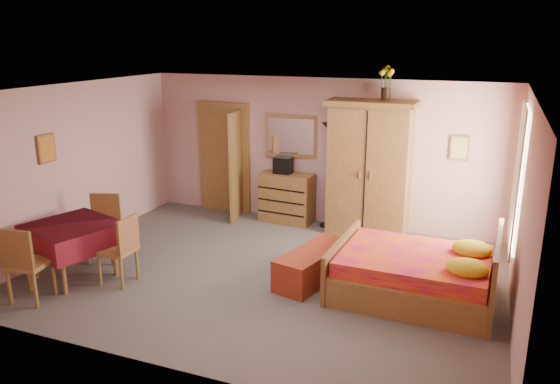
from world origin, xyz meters
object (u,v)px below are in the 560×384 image
at_px(bed, 415,262).
at_px(chair_east, 117,249).
at_px(chair_north, 102,229).
at_px(chair_south, 30,263).
at_px(wall_mirror, 291,136).
at_px(sunflower_vase, 386,83).
at_px(stereo, 283,165).
at_px(wardrobe, 369,169).
at_px(dining_table, 74,250).
at_px(bench, 314,265).
at_px(floor_lamp, 327,176).
at_px(chest_of_drawers, 287,198).
at_px(chair_west, 31,239).

height_order(bed, chair_east, chair_east).
bearing_deg(chair_north, chair_south, 71.07).
bearing_deg(wall_mirror, sunflower_vase, -10.88).
xyz_separation_m(stereo, chair_north, (-1.85, -2.72, -0.55)).
xyz_separation_m(wardrobe, dining_table, (-3.42, -3.29, -0.75)).
distance_m(bench, chair_east, 2.70).
distance_m(wardrobe, dining_table, 4.80).
height_order(wall_mirror, chair_east, wall_mirror).
bearing_deg(bed, floor_lamp, 132.02).
bearing_deg(chair_east, floor_lamp, -32.50).
relative_size(floor_lamp, chair_south, 1.82).
bearing_deg(sunflower_vase, dining_table, -136.96).
xyz_separation_m(chest_of_drawers, chair_east, (-1.23, -3.26, 0.03)).
height_order(bench, chair_west, chair_west).
bearing_deg(chair_east, chest_of_drawers, -21.96).
bearing_deg(wardrobe, stereo, 177.60).
xyz_separation_m(chest_of_drawers, bed, (2.61, -2.17, 0.02)).
distance_m(sunflower_vase, dining_table, 5.39).
bearing_deg(sunflower_vase, bed, -67.56).
xyz_separation_m(bed, bench, (-1.36, -0.03, -0.25)).
bearing_deg(chair_south, chair_west, 126.64).
height_order(wall_mirror, wardrobe, wardrobe).
xyz_separation_m(wardrobe, chair_south, (-3.43, -4.05, -0.63)).
height_order(bench, chair_north, chair_north).
bearing_deg(chest_of_drawers, wardrobe, 3.02).
distance_m(bench, chair_north, 3.23).
height_order(wardrobe, chair_west, wardrobe).
xyz_separation_m(wardrobe, sunflower_vase, (0.19, 0.08, 1.42)).
distance_m(chair_west, chair_east, 1.46).
distance_m(sunflower_vase, bench, 3.26).
height_order(dining_table, chair_west, chair_west).
bearing_deg(stereo, floor_lamp, -0.10).
relative_size(bed, chair_west, 2.29).
bearing_deg(sunflower_vase, bench, -101.38).
bearing_deg(chair_east, chair_north, 50.09).
bearing_deg(chest_of_drawers, floor_lamp, 6.09).
relative_size(stereo, bed, 0.16).
bearing_deg(dining_table, bed, 14.49).
relative_size(chair_south, chair_west, 1.14).
bearing_deg(wardrobe, chest_of_drawers, 178.17).
distance_m(sunflower_vase, chair_south, 5.87).
distance_m(stereo, sunflower_vase, 2.33).
relative_size(bench, chair_east, 1.39).
bearing_deg(sunflower_vase, floor_lamp, -178.90).
bearing_deg(wall_mirror, chair_north, -128.55).
bearing_deg(chair_west, chair_east, 78.93).
xyz_separation_m(chest_of_drawers, bench, (1.25, -2.20, -0.23)).
bearing_deg(chair_west, bed, 88.37).
xyz_separation_m(stereo, dining_table, (-1.84, -3.35, -0.66)).
relative_size(chest_of_drawers, bed, 0.47).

